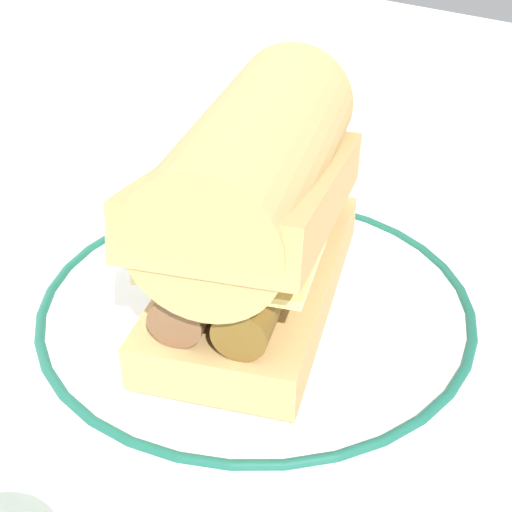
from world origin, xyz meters
TOP-DOWN VIEW (x-y plane):
  - ground_plane at (0.00, 0.00)m, footprint 1.50×1.50m
  - plate at (0.02, -0.02)m, footprint 0.28×0.28m
  - sausage_sandwich at (0.02, -0.02)m, footprint 0.21×0.16m

SIDE VIEW (x-z plane):
  - ground_plane at x=0.00m, z-range 0.00..0.00m
  - plate at x=0.02m, z-range 0.00..0.02m
  - sausage_sandwich at x=0.02m, z-range 0.02..0.14m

